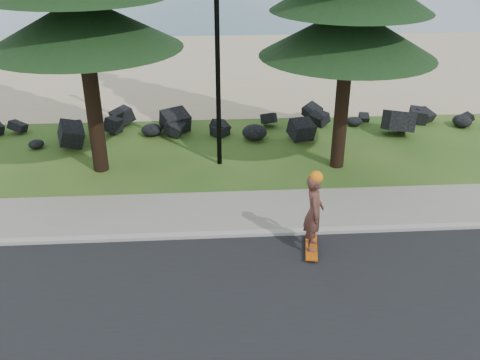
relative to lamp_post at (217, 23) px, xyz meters
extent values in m
plane|color=#224716|center=(0.00, -3.20, -4.13)|extent=(160.00, 160.00, 0.00)
cube|color=black|center=(0.00, -7.70, -4.12)|extent=(160.00, 7.00, 0.02)
cube|color=#A79F96|center=(0.00, -4.10, -4.08)|extent=(160.00, 0.20, 0.10)
cube|color=gray|center=(0.00, -3.00, -4.09)|extent=(160.00, 2.00, 0.08)
cube|color=tan|center=(0.00, 11.30, -4.13)|extent=(160.00, 15.00, 0.01)
cylinder|color=black|center=(0.00, 0.00, -0.13)|extent=(0.14, 0.14, 8.00)
cube|color=#BD4D0B|center=(1.91, -4.82, -4.03)|extent=(0.44, 1.08, 0.04)
imported|color=brown|center=(1.91, -4.82, -3.14)|extent=(0.52, 0.70, 1.76)
sphere|color=orange|center=(1.91, -4.82, -2.29)|extent=(0.28, 0.28, 0.28)
camera|label=1|loc=(-0.35, -14.71, 2.65)|focal=40.00mm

